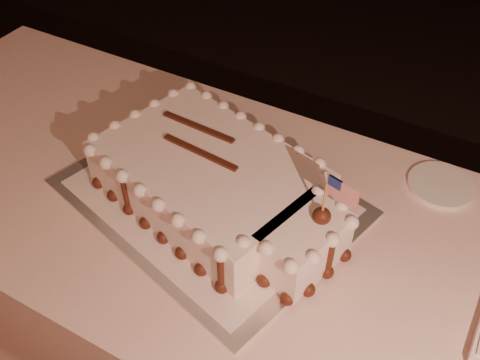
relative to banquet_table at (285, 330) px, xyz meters
The scene contains 5 objects.
banquet_table is the anchor object (origin of this frame).
cake_board 0.44m from the banquet_table, behind, with size 0.63×0.47×0.01m, color silver.
doily 0.44m from the banquet_table, behind, with size 0.56×0.43×0.00m, color white.
sheet_cake 0.48m from the banquet_table, behind, with size 0.62×0.45×0.24m.
side_plate 0.54m from the banquet_table, 53.16° to the left, with size 0.15×0.15×0.01m, color white.
Camera 1 is at (0.25, -0.10, 1.63)m, focal length 40.00 mm.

